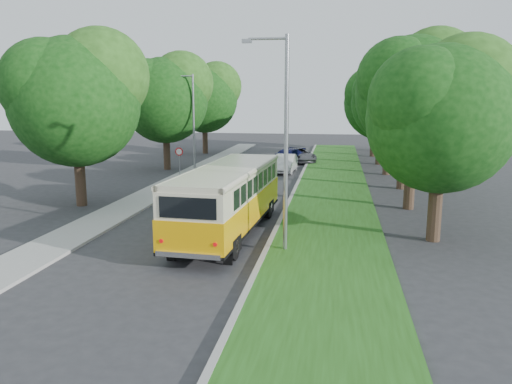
% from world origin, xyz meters
% --- Properties ---
extents(ground, '(120.00, 120.00, 0.00)m').
position_xyz_m(ground, '(0.00, 0.00, 0.00)').
color(ground, '#2C2C2E').
rests_on(ground, ground).
extents(curb, '(0.20, 70.00, 0.15)m').
position_xyz_m(curb, '(3.60, 5.00, 0.07)').
color(curb, gray).
rests_on(curb, ground).
extents(grass_verge, '(4.50, 70.00, 0.13)m').
position_xyz_m(grass_verge, '(5.95, 5.00, 0.07)').
color(grass_verge, '#224D14').
rests_on(grass_verge, ground).
extents(sidewalk, '(2.20, 70.00, 0.12)m').
position_xyz_m(sidewalk, '(-4.80, 5.00, 0.06)').
color(sidewalk, gray).
rests_on(sidewalk, ground).
extents(treeline, '(24.27, 41.91, 9.46)m').
position_xyz_m(treeline, '(3.15, 17.99, 5.93)').
color(treeline, '#332319').
rests_on(treeline, ground).
extents(lamppost_near, '(1.71, 0.16, 8.00)m').
position_xyz_m(lamppost_near, '(4.21, -2.50, 4.37)').
color(lamppost_near, gray).
rests_on(lamppost_near, ground).
extents(lamppost_far, '(1.71, 0.16, 7.50)m').
position_xyz_m(lamppost_far, '(-4.70, 16.00, 4.12)').
color(lamppost_far, gray).
rests_on(lamppost_far, ground).
extents(warning_sign, '(0.56, 0.10, 2.50)m').
position_xyz_m(warning_sign, '(-4.50, 11.98, 1.71)').
color(warning_sign, gray).
rests_on(warning_sign, ground).
extents(vintage_bus, '(3.16, 10.17, 2.98)m').
position_xyz_m(vintage_bus, '(1.64, -0.38, 1.49)').
color(vintage_bus, '#F7AC07').
rests_on(vintage_bus, ground).
extents(car_silver, '(2.46, 4.51, 1.45)m').
position_xyz_m(car_silver, '(1.55, 7.20, 0.73)').
color(car_silver, silver).
rests_on(car_silver, ground).
extents(car_white, '(1.67, 4.29, 1.39)m').
position_xyz_m(car_white, '(2.17, 17.96, 0.70)').
color(car_white, silver).
rests_on(car_white, ground).
extents(car_blue, '(3.32, 5.04, 1.36)m').
position_xyz_m(car_blue, '(1.86, 22.41, 0.68)').
color(car_blue, '#12154F').
rests_on(car_blue, ground).
extents(car_grey, '(3.66, 5.13, 1.30)m').
position_xyz_m(car_grey, '(2.82, 24.34, 0.65)').
color(car_grey, '#53555A').
rests_on(car_grey, ground).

